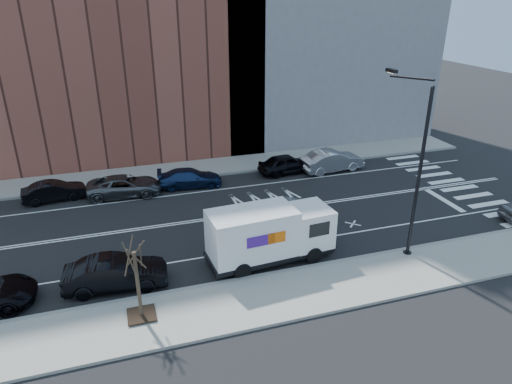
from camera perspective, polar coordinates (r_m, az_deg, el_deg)
ground at (r=29.02m, az=-1.60°, el=-2.79°), size 120.00×120.00×0.00m
sidewalk_near at (r=21.87m, az=5.00°, el=-12.46°), size 44.00×3.60×0.15m
sidewalk_far at (r=36.85m, az=-5.42°, el=3.15°), size 44.00×3.60×0.15m
curb_near at (r=23.23m, az=3.29°, el=-9.97°), size 44.00×0.25×0.17m
curb_far at (r=35.20m, az=-4.78°, el=2.19°), size 44.00×0.25×0.17m
crosswalk at (r=36.41m, az=23.37°, el=0.85°), size 3.00×14.00×0.01m
road_markings at (r=29.02m, az=-1.60°, el=-2.79°), size 40.00×8.60×0.01m
bldg_brick at (r=40.64m, az=-20.12°, el=19.64°), size 26.00×10.00×22.00m
streetlight at (r=24.24m, az=19.20°, el=3.41°), size 0.44×4.02×9.34m
street_tree at (r=20.18m, az=-14.46°, el=-11.89°), size 1.20×1.20×3.75m
fedex_van at (r=23.51m, az=1.70°, el=-5.21°), size 6.75×2.74×3.02m
far_parked_b at (r=33.54m, az=-23.91°, el=0.10°), size 4.22×1.93×1.34m
far_parked_c at (r=32.70m, az=-16.10°, el=0.74°), size 5.22×2.75×1.40m
far_parked_d at (r=33.24m, az=-8.27°, el=1.76°), size 4.73×2.33×1.32m
far_parked_e at (r=35.41m, az=3.89°, el=3.53°), size 4.59×2.15×1.52m
far_parked_f at (r=36.31m, az=9.47°, el=3.89°), size 5.23×2.30×1.67m
driving_sedan at (r=27.69m, az=4.61°, el=-2.56°), size 4.54×1.93×1.46m
near_parked_rear_a at (r=22.82m, az=-17.13°, el=-9.70°), size 4.89×2.05×1.57m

